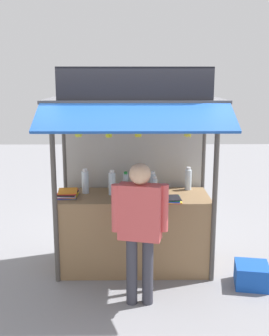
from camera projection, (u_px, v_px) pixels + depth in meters
ground_plane at (134, 266)px, 5.37m from camera, size 20.00×20.00×0.00m
stall_counter at (134, 232)px, 5.26m from camera, size 1.86×0.75×0.96m
stall_structure at (134, 150)px, 5.12m from camera, size 2.06×1.57×2.52m
water_bottle_right at (85, 182)px, 5.23m from camera, size 0.09×0.09×0.32m
water_bottle_left at (153, 182)px, 5.29m from camera, size 0.08×0.08×0.27m
water_bottle_far_right at (112, 183)px, 5.16m from camera, size 0.09×0.09×0.32m
water_bottle_front_right at (155, 186)px, 5.20m from camera, size 0.06×0.06×0.22m
water_bottle_front_left at (188, 179)px, 5.39m from camera, size 0.08×0.08×0.30m
water_bottle_mid_right at (126, 182)px, 5.37m from camera, size 0.07×0.07×0.25m
magazine_stack_back_left at (123, 197)px, 5.00m from camera, size 0.21×0.30×0.05m
magazine_stack_center at (172, 199)px, 4.90m from camera, size 0.23×0.28×0.05m
magazine_stack_mid_left at (67, 194)px, 5.09m from camera, size 0.27×0.32×0.08m
banana_bunch_inner_left at (78, 130)px, 4.50m from camera, size 0.10×0.10×0.27m
banana_bunch_leftmost at (188, 130)px, 4.51m from camera, size 0.11×0.11×0.27m
banana_bunch_rightmost at (109, 131)px, 4.51m from camera, size 0.09×0.09×0.28m
banana_bunch_inner_right at (138, 131)px, 4.51m from camera, size 0.09×0.09×0.27m
vendor_person at (140, 221)px, 4.30m from camera, size 0.59×0.29×1.56m
plastic_crate at (252, 275)px, 4.85m from camera, size 0.44×0.44×0.27m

